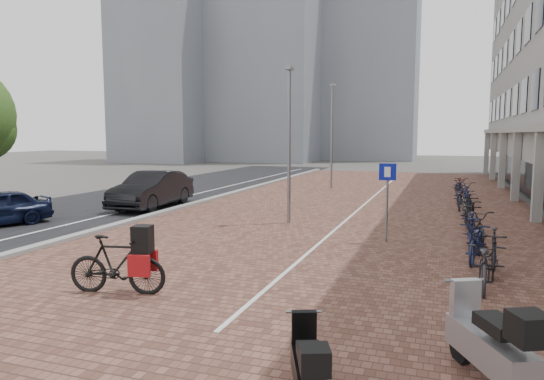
{
  "coord_description": "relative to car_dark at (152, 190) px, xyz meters",
  "views": [
    {
      "loc": [
        5.57,
        -9.88,
        3.2
      ],
      "look_at": [
        0.0,
        6.0,
        1.3
      ],
      "focal_mm": 32.5,
      "sensor_mm": 36.0,
      "label": 1
    }
  ],
  "objects": [
    {
      "name": "ground",
      "position": [
        6.5,
        -8.61,
        -0.8
      ],
      "size": [
        140.0,
        140.0,
        0.0
      ],
      "primitive_type": "plane",
      "color": "#474442",
      "rests_on": "ground"
    },
    {
      "name": "plaza_brick",
      "position": [
        8.5,
        3.39,
        -0.79
      ],
      "size": [
        14.5,
        42.0,
        0.04
      ],
      "primitive_type": "cube",
      "color": "brown",
      "rests_on": "ground"
    },
    {
      "name": "street_asphalt",
      "position": [
        -2.5,
        3.39,
        -0.79
      ],
      "size": [
        8.0,
        50.0,
        0.03
      ],
      "primitive_type": "cube",
      "color": "black",
      "rests_on": "ground"
    },
    {
      "name": "curb",
      "position": [
        1.4,
        3.39,
        -0.73
      ],
      "size": [
        0.35,
        42.0,
        0.14
      ],
      "primitive_type": "cube",
      "color": "gray",
      "rests_on": "ground"
    },
    {
      "name": "lane_line",
      "position": [
        -0.5,
        3.39,
        -0.78
      ],
      "size": [
        0.12,
        44.0,
        0.0
      ],
      "primitive_type": "cube",
      "color": "white",
      "rests_on": "street_asphalt"
    },
    {
      "name": "parking_line",
      "position": [
        8.7,
        3.39,
        -0.76
      ],
      "size": [
        0.1,
        30.0,
        0.0
      ],
      "primitive_type": "cube",
      "color": "white",
      "rests_on": "plaza_brick"
    },
    {
      "name": "bg_towers",
      "position": [
        -7.84,
        40.33,
        13.17
      ],
      "size": [
        33.0,
        23.0,
        32.0
      ],
      "color": "gray",
      "rests_on": "ground"
    },
    {
      "name": "car_dark",
      "position": [
        0.0,
        0.0,
        0.0
      ],
      "size": [
        1.92,
        4.93,
        1.6
      ],
      "primitive_type": "imported",
      "rotation": [
        0.0,
        0.0,
        0.05
      ],
      "color": "black",
      "rests_on": "ground"
    },
    {
      "name": "hero_bike",
      "position": [
        5.96,
        -10.44,
        -0.17
      ],
      "size": [
        2.08,
        0.97,
        1.42
      ],
      "rotation": [
        0.0,
        0.0,
        1.78
      ],
      "color": "black",
      "rests_on": "ground"
    },
    {
      "name": "scooter_front",
      "position": [
        12.69,
        -11.99,
        -0.17
      ],
      "size": [
        1.33,
        1.89,
        1.26
      ],
      "primitive_type": null,
      "rotation": [
        0.0,
        0.0,
        0.46
      ],
      "color": "#95959A",
      "rests_on": "ground"
    },
    {
      "name": "scooter_mid",
      "position": [
        10.66,
        -13.18,
        -0.29
      ],
      "size": [
        0.96,
        1.54,
        1.01
      ],
      "primitive_type": null,
      "rotation": [
        0.0,
        0.0,
        0.37
      ],
      "color": "black",
      "rests_on": "ground"
    },
    {
      "name": "parking_sign",
      "position": [
        10.52,
        -3.83,
        0.78
      ],
      "size": [
        0.49,
        0.13,
        2.36
      ],
      "rotation": [
        0.0,
        0.0,
        0.19
      ],
      "color": "slate",
      "rests_on": "ground"
    },
    {
      "name": "lamp_near",
      "position": [
        6.86,
        -1.8,
        1.95
      ],
      "size": [
        0.12,
        0.12,
        5.49
      ],
      "primitive_type": "cylinder",
      "color": "slate",
      "rests_on": "ground"
    },
    {
      "name": "lamp_far",
      "position": [
        5.74,
        10.21,
        2.24
      ],
      "size": [
        0.12,
        0.12,
        6.08
      ],
      "primitive_type": "cylinder",
      "color": "slate",
      "rests_on": "ground"
    },
    {
      "name": "bike_row",
      "position": [
        12.93,
        0.44,
        -0.28
      ],
      "size": [
        1.16,
        18.13,
        1.05
      ],
      "color": "#232228",
      "rests_on": "ground"
    }
  ]
}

